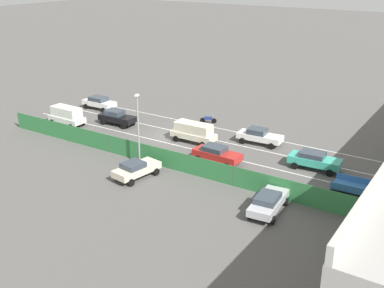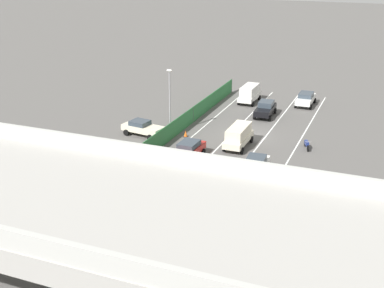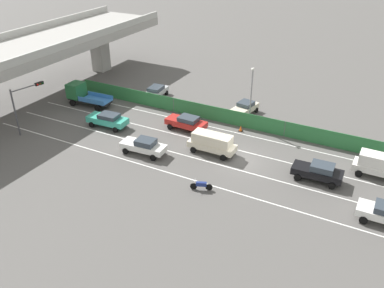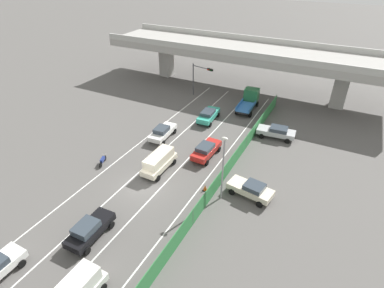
{
  "view_description": "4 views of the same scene",
  "coord_description": "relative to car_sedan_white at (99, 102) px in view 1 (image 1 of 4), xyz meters",
  "views": [
    {
      "loc": [
        38.98,
        28.21,
        17.72
      ],
      "look_at": [
        2.82,
        4.76,
        1.04
      ],
      "focal_mm": 44.49,
      "sensor_mm": 36.0,
      "label": 1
    },
    {
      "loc": [
        -13.09,
        47.48,
        17.83
      ],
      "look_at": [
        1.99,
        10.16,
        2.49
      ],
      "focal_mm": 47.81,
      "sensor_mm": 36.0,
      "label": 2
    },
    {
      "loc": [
        -32.22,
        -11.78,
        20.6
      ],
      "look_at": [
        -1.03,
        4.84,
        1.06
      ],
      "focal_mm": 38.15,
      "sensor_mm": 36.0,
      "label": 3
    },
    {
      "loc": [
        15.6,
        -19.05,
        20.1
      ],
      "look_at": [
        2.22,
        6.5,
        2.09
      ],
      "focal_mm": 28.85,
      "sensor_mm": 36.0,
      "label": 4
    }
  ],
  "objects": [
    {
      "name": "lane_line_left_edge",
      "position": [
        -1.77,
        18.05,
        -0.89
      ],
      "size": [
        0.14,
        45.33,
        0.01
      ],
      "primitive_type": "cube",
      "color": "silver",
      "rests_on": "ground"
    },
    {
      "name": "street_lamp",
      "position": [
        11.1,
        15.5,
        3.24
      ],
      "size": [
        0.6,
        0.36,
        6.77
      ],
      "color": "gray",
      "rests_on": "ground"
    },
    {
      "name": "car_van_cream",
      "position": [
        3.45,
        16.53,
        0.29
      ],
      "size": [
        1.97,
        4.82,
        2.08
      ],
      "color": "beige",
      "rests_on": "ground"
    },
    {
      "name": "car_sedan_red",
      "position": [
        6.77,
        21.23,
        0.0
      ],
      "size": [
        2.11,
        4.67,
        1.6
      ],
      "color": "red",
      "rests_on": "ground"
    },
    {
      "name": "parked_sedan_cream",
      "position": [
        13.51,
        17.06,
        -0.03
      ],
      "size": [
        4.54,
        2.54,
        1.54
      ],
      "color": "beige",
      "rests_on": "ground"
    },
    {
      "name": "ground_plane",
      "position": [
        3.44,
        13.39,
        -0.9
      ],
      "size": [
        300.0,
        300.0,
        0.0
      ],
      "primitive_type": "plane",
      "color": "#565451"
    },
    {
      "name": "lane_line_right_edge",
      "position": [
        8.65,
        18.05,
        -0.89
      ],
      "size": [
        0.14,
        45.33,
        0.01
      ],
      "primitive_type": "cube",
      "color": "silver",
      "rests_on": "ground"
    },
    {
      "name": "car_taxi_teal",
      "position": [
        3.25,
        29.4,
        0.01
      ],
      "size": [
        2.25,
        4.77,
        1.6
      ],
      "color": "teal",
      "rests_on": "ground"
    },
    {
      "name": "traffic_cone",
      "position": [
        9.27,
        15.78,
        -0.58
      ],
      "size": [
        0.47,
        0.47,
        0.67
      ],
      "color": "orange",
      "rests_on": "ground"
    },
    {
      "name": "lane_line_mid_right",
      "position": [
        5.18,
        18.05,
        -0.89
      ],
      "size": [
        0.14,
        45.33,
        0.01
      ],
      "primitive_type": "cube",
      "color": "silver",
      "rests_on": "ground"
    },
    {
      "name": "car_van_white",
      "position": [
        6.71,
        1.33,
        0.33
      ],
      "size": [
        2.02,
        4.48,
        2.15
      ],
      "color": "silver",
      "rests_on": "ground"
    },
    {
      "name": "car_hatchback_white",
      "position": [
        0.15,
        22.45,
        -0.01
      ],
      "size": [
        2.18,
        4.73,
        1.61
      ],
      "color": "silver",
      "rests_on": "ground"
    },
    {
      "name": "car_sedan_white",
      "position": [
        0.0,
        0.0,
        0.0
      ],
      "size": [
        2.01,
        4.42,
        1.58
      ],
      "color": "white",
      "rests_on": "ground"
    },
    {
      "name": "green_fence",
      "position": [
        10.29,
        18.05,
        -0.0
      ],
      "size": [
        0.1,
        41.43,
        1.79
      ],
      "color": "#2D753D",
      "rests_on": "ground"
    },
    {
      "name": "parked_wagon_silver",
      "position": [
        12.82,
        29.22,
        -0.03
      ],
      "size": [
        4.83,
        2.36,
        1.52
      ],
      "color": "#B2B5B7",
      "rests_on": "ground"
    },
    {
      "name": "car_sedan_black",
      "position": [
        3.48,
        6.04,
        0.03
      ],
      "size": [
        2.09,
        4.47,
        1.7
      ],
      "color": "black",
      "rests_on": "ground"
    },
    {
      "name": "motorcycle",
      "position": [
        -2.75,
        14.57,
        -0.44
      ],
      "size": [
        0.9,
        1.85,
        0.93
      ],
      "color": "black",
      "rests_on": "ground"
    },
    {
      "name": "lane_line_mid_left",
      "position": [
        1.7,
        18.05,
        -0.89
      ],
      "size": [
        0.14,
        45.33,
        0.01
      ],
      "primitive_type": "cube",
      "color": "silver",
      "rests_on": "ground"
    }
  ]
}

